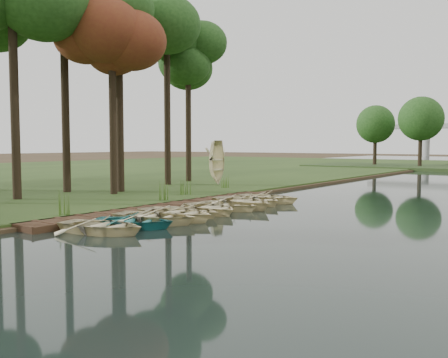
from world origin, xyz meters
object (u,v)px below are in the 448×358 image
Objects in this scene: rowboat_2 at (155,215)px; stored_rowboat at (217,180)px; boardwalk at (170,207)px; rowboat_0 at (102,224)px; rowboat_1 at (133,220)px.

rowboat_2 is 1.10× the size of stored_rowboat.
rowboat_2 is at bearing -54.93° from boardwalk.
rowboat_0 is 1.05× the size of stored_rowboat.
stored_rowboat is (-5.19, 10.80, 0.49)m from boardwalk.
stored_rowboat reaches higher than rowboat_2.
stored_rowboat reaches higher than rowboat_0.
rowboat_0 is at bearing 154.03° from rowboat_1.
boardwalk is 11.99m from stored_rowboat.
rowboat_0 reaches higher than boardwalk.
rowboat_0 is 1.07× the size of rowboat_1.
rowboat_2 reaches higher than rowboat_1.
rowboat_0 is at bearing 165.50° from rowboat_2.
rowboat_0 is 2.75m from rowboat_2.
rowboat_1 is at bearing -61.87° from boardwalk.
rowboat_1 is 1.27m from rowboat_2.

